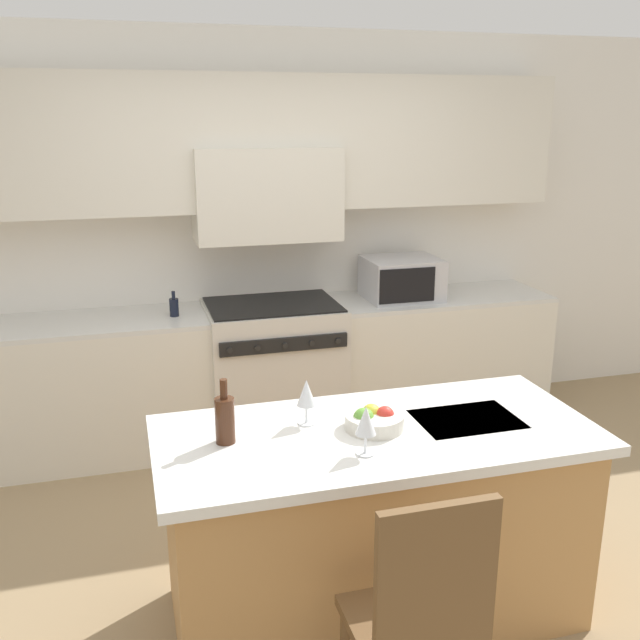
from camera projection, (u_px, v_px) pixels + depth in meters
The scene contains 12 objects.
ground_plane at pixel (350, 579), 3.43m from camera, with size 10.00×10.00×0.00m, color #997F5B.
back_cabinetry at pixel (262, 198), 4.79m from camera, with size 10.00×0.46×2.70m.
back_counter at pixel (273, 371), 4.89m from camera, with size 3.98×0.62×0.91m.
range_stove at pixel (274, 370), 4.86m from camera, with size 0.89×0.70×0.94m.
microwave at pixel (402, 278), 4.96m from camera, with size 0.50×0.43×0.29m.
kitchen_island at pixel (375, 523), 3.09m from camera, with size 1.84×0.83×0.89m.
island_chair at pixel (421, 616), 2.33m from camera, with size 0.42×0.40×1.04m.
wine_bottle at pixel (225, 419), 2.83m from camera, with size 0.08×0.08×0.27m.
wine_glass_near at pixel (366, 422), 2.72m from camera, with size 0.08×0.08×0.20m.
wine_glass_far at pixel (306, 394), 2.99m from camera, with size 0.08×0.08×0.20m.
fruit_bowl at pixel (374, 420), 2.98m from camera, with size 0.25×0.25×0.10m.
oil_bottle_on_counter at pixel (174, 307), 4.54m from camera, with size 0.06×0.06×0.16m.
Camera 1 is at (-0.94, -2.80, 2.16)m, focal length 40.00 mm.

